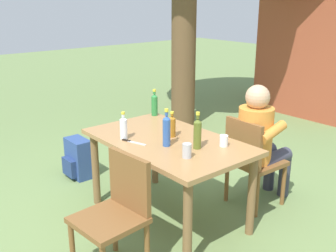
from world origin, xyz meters
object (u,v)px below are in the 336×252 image
backpack_by_near_side (78,159)px  bottle_green (154,104)px  dining_table (168,150)px  brick_kiosk (326,31)px  chair_far_right (251,158)px  cup_white (224,141)px  bottle_amber (172,126)px  bottle_clear (124,127)px  bottle_blue (167,130)px  person_in_white_shirt (260,139)px  chair_near_right (117,209)px  bottle_olive (197,133)px  cup_steel (187,151)px  table_knife (132,142)px

backpack_by_near_side → bottle_green: bearing=40.9°
dining_table → brick_kiosk: brick_kiosk is taller
chair_far_right → cup_white: chair_far_right is taller
bottle_amber → backpack_by_near_side: 1.46m
bottle_clear → bottle_blue: (0.37, 0.17, 0.03)m
bottle_clear → backpack_by_near_side: (-1.06, 0.08, -0.65)m
person_in_white_shirt → cup_white: bearing=-81.4°
bottle_blue → bottle_green: bottle_blue is taller
cup_white → brick_kiosk: size_ratio=0.04×
bottle_clear → dining_table: bearing=48.5°
chair_near_right → cup_white: bearing=84.3°
backpack_by_near_side → bottle_olive: bearing=8.8°
chair_far_right → backpack_by_near_side: 1.91m
chair_far_right → brick_kiosk: brick_kiosk is taller
chair_far_right → backpack_by_near_side: size_ratio=1.98×
dining_table → backpack_by_near_side: dining_table is taller
chair_far_right → bottle_blue: 0.96m
bottle_clear → cup_white: size_ratio=2.58×
cup_steel → backpack_by_near_side: bearing=-178.1°
bottle_amber → cup_white: size_ratio=2.44×
bottle_olive → chair_far_right: bearing=89.3°
person_in_white_shirt → bottle_amber: person_in_white_shirt is taller
chair_far_right → cup_steel: bearing=-84.6°
bottle_clear → bottle_amber: size_ratio=1.06×
cup_white → table_knife: bearing=-136.7°
bottle_clear → person_in_white_shirt: bearing=62.9°
bottle_amber → bottle_blue: bottle_blue is taller
bottle_blue → brick_kiosk: bearing=105.5°
bottle_olive → table_knife: 0.57m
bottle_green → backpack_by_near_side: 1.09m
person_in_white_shirt → bottle_green: 1.11m
person_in_white_shirt → bottle_clear: size_ratio=4.89×
chair_far_right → bottle_olive: (-0.01, -0.69, 0.40)m
chair_near_right → cup_white: size_ratio=9.32×
chair_near_right → person_in_white_shirt: 1.59m
bottle_clear → bottle_blue: size_ratio=0.76×
dining_table → bottle_blue: bearing=-44.1°
person_in_white_shirt → brick_kiosk: bearing=112.3°
chair_near_right → brick_kiosk: size_ratio=0.33×
person_in_white_shirt → cup_white: 0.63m
chair_far_right → bottle_clear: bottle_clear is taller
dining_table → bottle_olive: (0.32, 0.04, 0.23)m
bottle_green → bottle_clear: bearing=-58.3°
chair_near_right → bottle_green: 1.52m
dining_table → cup_white: bearing=30.1°
bottle_olive → brick_kiosk: bearing=108.4°
person_in_white_shirt → chair_near_right: bearing=-90.2°
bottle_amber → bottle_blue: bearing=-51.3°
dining_table → person_in_white_shirt: size_ratio=1.24×
bottle_blue → brick_kiosk: brick_kiosk is taller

